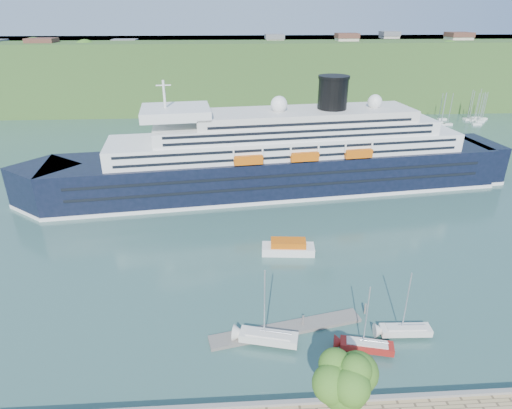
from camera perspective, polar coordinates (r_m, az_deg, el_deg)
The scene contains 10 objects.
ground at distance 44.99m, azimuth 7.77°, elevation -25.32°, with size 400.00×400.00×0.00m, color #30554F.
far_hillside at distance 174.81m, azimuth -1.19°, elevation 17.28°, with size 400.00×50.00×24.00m, color #325120.
quay_coping at distance 43.99m, azimuth 7.91°, elevation -24.55°, with size 220.00×0.50×0.30m, color slate.
cruise_ship at distance 85.64m, azimuth 2.99°, elevation 9.09°, with size 101.63×14.80×22.82m, color black, non-canonical shape.
promenade_tree at distance 38.77m, azimuth 11.44°, elevation -23.53°, with size 5.66×5.66×9.38m, color #355F19, non-canonical shape.
floating_pontoon at distance 52.23m, azimuth 4.10°, elevation -16.18°, with size 18.28×2.23×0.41m, color slate, non-canonical shape.
sailboat_white_near at distance 47.54m, azimuth 1.75°, elevation -13.94°, with size 7.21×2.00×9.31m, color silver, non-canonical shape.
sailboat_red at distance 48.47m, azimuth 14.96°, elevation -14.94°, with size 6.31×1.75×8.15m, color maroon, non-canonical shape.
sailboat_white_far at distance 51.78m, azimuth 19.81°, elevation -12.74°, with size 6.36×1.77×8.21m, color silver, non-canonical shape.
tender_launch at distance 66.00m, azimuth 4.31°, elevation -5.62°, with size 8.10×2.77×2.24m, color #C3540B, non-canonical shape.
Camera 1 is at (-7.26, -28.23, 34.27)m, focal length 30.00 mm.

